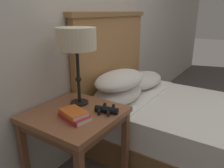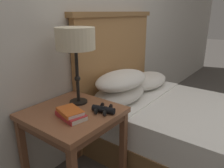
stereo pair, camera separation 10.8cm
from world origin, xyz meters
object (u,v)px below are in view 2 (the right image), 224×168
object	(u,v)px
book_stacked_on_top	(70,111)
table_lamp	(75,41)
book_on_nightstand	(71,116)
bed	(190,128)
nightstand	(73,122)
binoculars_pair	(104,109)

from	to	relation	value
book_stacked_on_top	table_lamp	bearing A→B (deg)	32.48
book_on_nightstand	table_lamp	bearing A→B (deg)	33.94
bed	book_stacked_on_top	xyz separation A→B (m)	(-0.93, 0.50, 0.38)
nightstand	bed	bearing A→B (deg)	-33.38
nightstand	binoculars_pair	distance (m)	0.24
bed	book_on_nightstand	size ratio (longest dim) A/B	8.66
nightstand	table_lamp	world-z (taller)	table_lamp
nightstand	book_on_nightstand	world-z (taller)	book_on_nightstand
bed	table_lamp	xyz separation A→B (m)	(-0.73, 0.63, 0.79)
nightstand	book_on_nightstand	bearing A→B (deg)	-137.64
bed	book_on_nightstand	world-z (taller)	bed
nightstand	bed	world-z (taller)	bed
table_lamp	book_on_nightstand	distance (m)	0.50
book_on_nightstand	book_stacked_on_top	size ratio (longest dim) A/B	1.11
bed	table_lamp	bearing A→B (deg)	139.07
book_stacked_on_top	binoculars_pair	xyz separation A→B (m)	(0.19, -0.12, -0.02)
book_on_nightstand	binoculars_pair	distance (m)	0.22
bed	binoculars_pair	size ratio (longest dim) A/B	11.72
binoculars_pair	bed	bearing A→B (deg)	-26.66
table_lamp	book_on_nightstand	xyz separation A→B (m)	(-0.21, -0.14, -0.44)
table_lamp	book_stacked_on_top	distance (m)	0.48
bed	table_lamp	world-z (taller)	bed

